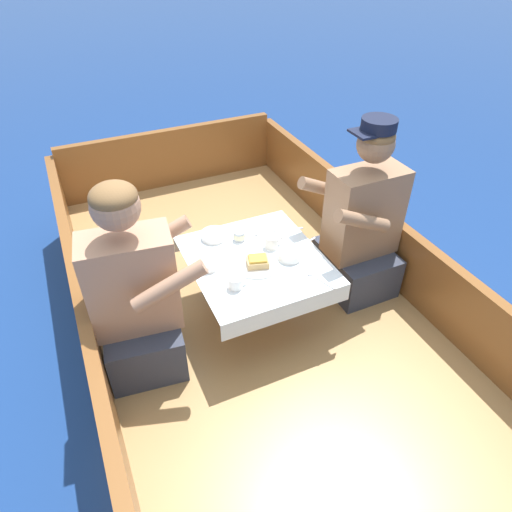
# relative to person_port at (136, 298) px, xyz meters

# --- Properties ---
(ground_plane) EXTENTS (60.00, 60.00, 0.00)m
(ground_plane) POSITION_rel_person_port_xyz_m (0.64, 0.19, -0.66)
(ground_plane) COLOR navy
(boat_deck) EXTENTS (1.84, 3.20, 0.25)m
(boat_deck) POSITION_rel_person_port_xyz_m (0.64, 0.19, -0.53)
(boat_deck) COLOR #A87F4C
(boat_deck) RESTS_ON ground_plane
(gunwale_port) EXTENTS (0.06, 3.20, 0.41)m
(gunwale_port) POSITION_rel_person_port_xyz_m (-0.25, 0.19, -0.21)
(gunwale_port) COLOR brown
(gunwale_port) RESTS_ON boat_deck
(gunwale_starboard) EXTENTS (0.06, 3.20, 0.41)m
(gunwale_starboard) POSITION_rel_person_port_xyz_m (1.53, 0.19, -0.21)
(gunwale_starboard) COLOR brown
(gunwale_starboard) RESTS_ON boat_deck
(bow_coaming) EXTENTS (1.72, 0.06, 0.47)m
(bow_coaming) POSITION_rel_person_port_xyz_m (0.64, 1.76, -0.17)
(bow_coaming) COLOR brown
(bow_coaming) RESTS_ON boat_deck
(cockpit_table) EXTENTS (0.69, 0.75, 0.39)m
(cockpit_table) POSITION_rel_person_port_xyz_m (0.64, 0.06, -0.06)
(cockpit_table) COLOR #B2B2B7
(cockpit_table) RESTS_ON boat_deck
(person_port) EXTENTS (0.56, 0.49, 1.01)m
(person_port) POSITION_rel_person_port_xyz_m (0.00, 0.00, 0.00)
(person_port) COLOR #333847
(person_port) RESTS_ON boat_deck
(person_starboard) EXTENTS (0.52, 0.44, 1.05)m
(person_starboard) POSITION_rel_person_port_xyz_m (1.29, 0.04, 0.01)
(person_starboard) COLOR #333847
(person_starboard) RESTS_ON boat_deck
(plate_sandwich) EXTENTS (0.22, 0.22, 0.01)m
(plate_sandwich) POSITION_rel_person_port_xyz_m (0.63, 0.00, -0.02)
(plate_sandwich) COLOR white
(plate_sandwich) RESTS_ON cockpit_table
(plate_bread) EXTENTS (0.16, 0.16, 0.01)m
(plate_bread) POSITION_rel_person_port_xyz_m (0.73, 0.33, -0.02)
(plate_bread) COLOR white
(plate_bread) RESTS_ON cockpit_table
(sandwich) EXTENTS (0.13, 0.11, 0.05)m
(sandwich) POSITION_rel_person_port_xyz_m (0.63, 0.00, 0.01)
(sandwich) COLOR tan
(sandwich) RESTS_ON plate_sandwich
(bowl_port_near) EXTENTS (0.11, 0.11, 0.04)m
(bowl_port_near) POSITION_rel_person_port_xyz_m (0.39, 0.10, -0.00)
(bowl_port_near) COLOR white
(bowl_port_near) RESTS_ON cockpit_table
(bowl_starboard_near) EXTENTS (0.14, 0.14, 0.04)m
(bowl_starboard_near) POSITION_rel_person_port_xyz_m (0.51, 0.33, -0.00)
(bowl_starboard_near) COLOR white
(bowl_starboard_near) RESTS_ON cockpit_table
(bowl_center_far) EXTENTS (0.12, 0.12, 0.04)m
(bowl_center_far) POSITION_rel_person_port_xyz_m (0.81, -0.00, -0.00)
(bowl_center_far) COLOR white
(bowl_center_far) RESTS_ON cockpit_table
(coffee_cup_port) EXTENTS (0.10, 0.07, 0.06)m
(coffee_cup_port) POSITION_rel_person_port_xyz_m (0.46, -0.10, 0.01)
(coffee_cup_port) COLOR white
(coffee_cup_port) RESTS_ON cockpit_table
(coffee_cup_starboard) EXTENTS (0.10, 0.08, 0.07)m
(coffee_cup_starboard) POSITION_rel_person_port_xyz_m (0.76, 0.13, 0.01)
(coffee_cup_starboard) COLOR white
(coffee_cup_starboard) RESTS_ON cockpit_table
(tin_can) EXTENTS (0.07, 0.07, 0.05)m
(tin_can) POSITION_rel_person_port_xyz_m (0.63, 0.26, 0.00)
(tin_can) COLOR silver
(tin_can) RESTS_ON cockpit_table
(utensil_knife_port) EXTENTS (0.16, 0.07, 0.00)m
(utensil_knife_port) POSITION_rel_person_port_xyz_m (0.94, 0.07, -0.02)
(utensil_knife_port) COLOR silver
(utensil_knife_port) RESTS_ON cockpit_table
(utensil_spoon_starboard) EXTENTS (0.08, 0.16, 0.01)m
(utensil_spoon_starboard) POSITION_rel_person_port_xyz_m (0.85, -0.21, -0.02)
(utensil_spoon_starboard) COLOR silver
(utensil_spoon_starboard) RESTS_ON cockpit_table
(utensil_spoon_center) EXTENTS (0.17, 0.05, 0.01)m
(utensil_spoon_center) POSITION_rel_person_port_xyz_m (0.90, 0.24, -0.02)
(utensil_spoon_center) COLOR silver
(utensil_spoon_center) RESTS_ON cockpit_table
(utensil_fork_port) EXTENTS (0.10, 0.16, 0.00)m
(utensil_fork_port) POSITION_rel_person_port_xyz_m (0.71, 0.22, -0.02)
(utensil_fork_port) COLOR silver
(utensil_fork_port) RESTS_ON cockpit_table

